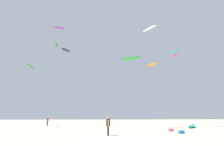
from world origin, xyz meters
The scene contains 16 objects.
ground_plane centered at (0.00, 0.00, 0.00)m, with size 120.00×120.00×0.00m, color beige.
person_foreground centered at (-1.20, 5.38, 1.01)m, with size 0.39×0.57×1.73m.
person_midground centered at (-0.41, 22.95, 1.04)m, with size 0.40×0.57×1.77m.
person_left centered at (-11.58, 19.86, 0.93)m, with size 0.36×0.45×1.60m.
kite_grounded_near centered at (11.91, 14.41, 0.21)m, with size 3.05×3.58×0.47m.
cooler_box centered at (6.53, 6.57, 0.16)m, with size 0.56×0.36×0.32m, color blue.
gear_bag centered at (6.42, 9.02, 0.16)m, with size 0.56×0.36×0.32m, color #E5598C.
kite_aloft_0 centered at (-15.86, 34.90, 22.24)m, with size 1.96×3.44×0.77m.
kite_aloft_1 centered at (10.51, 14.64, 11.86)m, with size 0.85×2.16×0.44m.
kite_aloft_2 centered at (-14.45, 40.72, 23.07)m, with size 2.95×3.57×0.88m.
kite_aloft_3 centered at (9.86, 26.05, 13.74)m, with size 2.72×3.48×0.46m.
kite_aloft_4 centered at (-11.87, 22.25, 20.83)m, with size 2.55×1.14×0.35m.
kite_aloft_5 centered at (7.43, 18.00, 18.80)m, with size 2.88×3.56×0.62m.
kite_aloft_6 centered at (16.78, 28.01, 18.03)m, with size 2.68×2.63×0.36m.
kite_aloft_7 centered at (3.05, 15.76, 11.54)m, with size 3.48×1.93×0.49m.
kite_aloft_8 centered at (-15.80, 20.06, 11.01)m, with size 0.85×2.93×0.71m.
Camera 1 is at (-1.73, -11.02, 1.90)m, focal length 26.07 mm.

